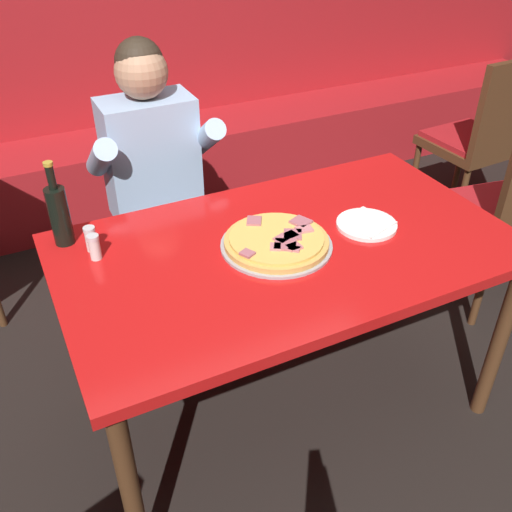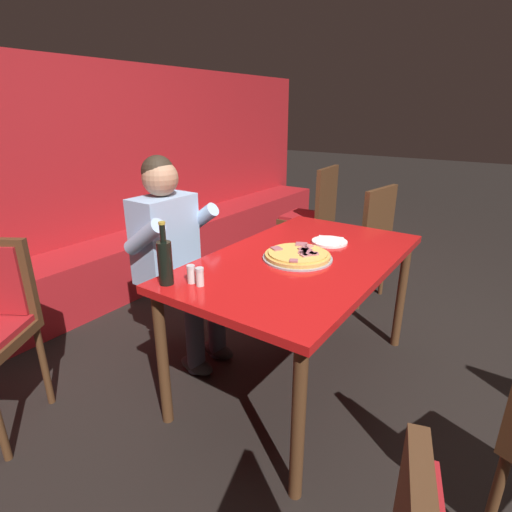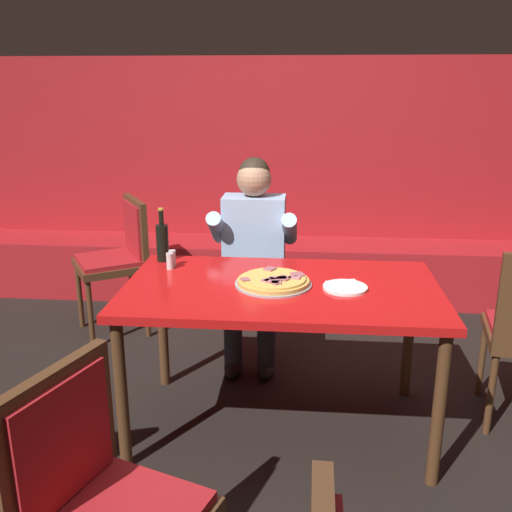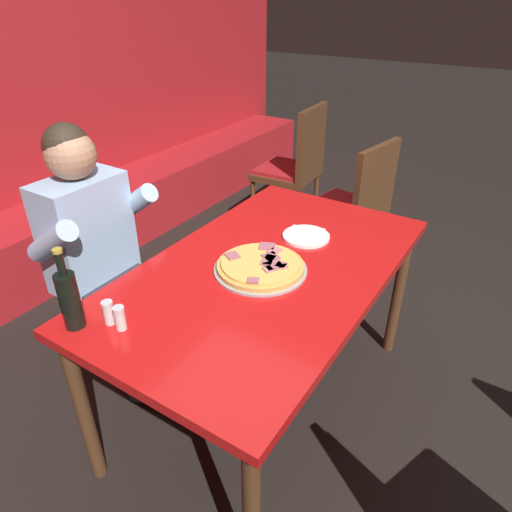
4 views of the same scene
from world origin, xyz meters
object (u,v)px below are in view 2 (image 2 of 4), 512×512
object	(u,v)px
shaker_oregano	(191,275)
shaker_black_pepper	(200,278)
dining_chair_by_booth	(314,211)
main_dining_table	(301,270)
pizza	(298,255)
plate_white_paper	(329,242)
dining_chair_far_left	(363,235)
beer_bottle	(165,261)
diner_seated_blue_shirt	(176,253)

from	to	relation	value
shaker_oregano	shaker_black_pepper	bearing A→B (deg)	-90.20
shaker_oregano	dining_chair_by_booth	size ratio (longest dim) A/B	0.09
main_dining_table	pizza	bearing A→B (deg)	172.26
plate_white_paper	dining_chair_by_booth	world-z (taller)	dining_chair_by_booth
dining_chair_by_booth	dining_chair_far_left	size ratio (longest dim) A/B	1.06
pizza	shaker_oregano	bearing A→B (deg)	155.76
beer_bottle	diner_seated_blue_shirt	world-z (taller)	diner_seated_blue_shirt
plate_white_paper	diner_seated_blue_shirt	xyz separation A→B (m)	(-0.51, 0.77, -0.08)
shaker_oregano	diner_seated_blue_shirt	distance (m)	0.63
shaker_black_pepper	dining_chair_far_left	distance (m)	1.86
shaker_oregano	plate_white_paper	bearing A→B (deg)	-17.11
shaker_black_pepper	diner_seated_blue_shirt	world-z (taller)	diner_seated_blue_shirt
beer_bottle	shaker_oregano	bearing A→B (deg)	-50.40
pizza	plate_white_paper	distance (m)	0.34
diner_seated_blue_shirt	dining_chair_far_left	world-z (taller)	diner_seated_blue_shirt
pizza	shaker_oregano	distance (m)	0.60
plate_white_paper	dining_chair_far_left	xyz separation A→B (m)	(0.95, 0.13, -0.22)
main_dining_table	dining_chair_far_left	size ratio (longest dim) A/B	1.57
main_dining_table	beer_bottle	world-z (taller)	beer_bottle
plate_white_paper	beer_bottle	world-z (taller)	beer_bottle
shaker_black_pepper	dining_chair_far_left	size ratio (longest dim) A/B	0.09
main_dining_table	plate_white_paper	distance (m)	0.31
diner_seated_blue_shirt	dining_chair_by_booth	xyz separation A→B (m)	(1.87, 0.01, -0.12)
main_dining_table	dining_chair_by_booth	bearing A→B (deg)	24.52
shaker_oregano	dining_chair_far_left	distance (m)	1.86
diner_seated_blue_shirt	shaker_black_pepper	bearing A→B (deg)	-124.89
dining_chair_far_left	plate_white_paper	bearing A→B (deg)	-172.33
main_dining_table	pizza	world-z (taller)	pizza
main_dining_table	pizza	size ratio (longest dim) A/B	4.08
pizza	dining_chair_far_left	bearing A→B (deg)	4.52
shaker_black_pepper	pizza	bearing A→B (deg)	-19.44
shaker_black_pepper	beer_bottle	bearing A→B (deg)	116.99
shaker_black_pepper	shaker_oregano	size ratio (longest dim) A/B	1.00
shaker_oregano	pizza	bearing A→B (deg)	-24.24
beer_bottle	dining_chair_far_left	xyz separation A→B (m)	(1.91, -0.23, -0.32)
diner_seated_blue_shirt	dining_chair_by_booth	size ratio (longest dim) A/B	1.26
pizza	beer_bottle	world-z (taller)	beer_bottle
beer_bottle	shaker_oregano	distance (m)	0.13
pizza	shaker_black_pepper	size ratio (longest dim) A/B	4.30
plate_white_paper	shaker_oregano	distance (m)	0.93
plate_white_paper	shaker_oregano	xyz separation A→B (m)	(-0.89, 0.27, 0.03)
main_dining_table	shaker_black_pepper	world-z (taller)	shaker_black_pepper
dining_chair_far_left	main_dining_table	bearing A→B (deg)	-175.10
dining_chair_by_booth	beer_bottle	bearing A→B (deg)	-169.73
main_dining_table	plate_white_paper	world-z (taller)	plate_white_paper
beer_bottle	shaker_oregano	xyz separation A→B (m)	(0.07, -0.09, -0.07)
beer_bottle	dining_chair_by_booth	distance (m)	2.38
diner_seated_blue_shirt	dining_chair_far_left	xyz separation A→B (m)	(1.46, -0.64, -0.15)
diner_seated_blue_shirt	main_dining_table	bearing A→B (deg)	-74.47
plate_white_paper	shaker_black_pepper	xyz separation A→B (m)	(-0.89, 0.22, 0.03)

